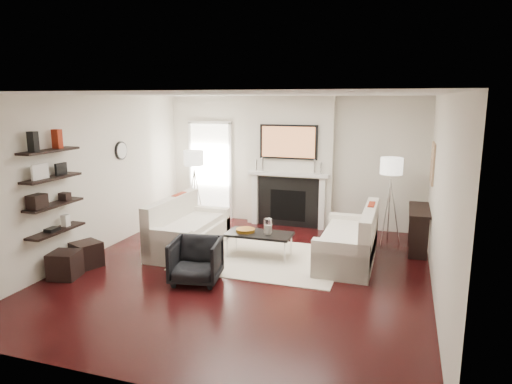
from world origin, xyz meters
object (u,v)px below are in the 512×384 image
(loveseat_left_base, at_px, (189,238))
(coffee_table, at_px, (259,234))
(loveseat_right_base, at_px, (347,250))
(lamp_left_shade, at_px, (194,158))
(lamp_right_shade, at_px, (392,166))
(armchair, at_px, (196,259))
(ottoman_near, at_px, (87,254))

(loveseat_left_base, distance_m, coffee_table, 1.31)
(loveseat_right_base, bearing_deg, lamp_left_shade, 160.20)
(lamp_left_shade, xyz_separation_m, lamp_right_shade, (3.90, 0.07, 0.00))
(armchair, distance_m, lamp_right_shade, 3.96)
(loveseat_right_base, xyz_separation_m, lamp_left_shade, (-3.31, 1.19, 1.24))
(armchair, xyz_separation_m, lamp_right_shade, (2.58, 2.79, 1.10))
(loveseat_left_base, distance_m, armchair, 1.49)
(loveseat_left_base, bearing_deg, ottoman_near, -133.58)
(loveseat_right_base, relative_size, coffee_table, 1.64)
(loveseat_right_base, xyz_separation_m, lamp_right_shade, (0.59, 1.26, 1.24))
(loveseat_right_base, distance_m, ottoman_near, 4.21)
(loveseat_right_base, bearing_deg, lamp_right_shade, 64.94)
(loveseat_left_base, bearing_deg, armchair, -59.89)
(lamp_right_shade, bearing_deg, loveseat_right_base, -115.06)
(ottoman_near, bearing_deg, lamp_left_shade, 77.04)
(armchair, height_order, ottoman_near, armchair)
(loveseat_right_base, height_order, coffee_table, same)
(coffee_table, distance_m, lamp_left_shade, 2.56)
(loveseat_right_base, relative_size, ottoman_near, 4.50)
(coffee_table, height_order, lamp_left_shade, lamp_left_shade)
(lamp_left_shade, xyz_separation_m, ottoman_near, (-0.62, -2.69, -1.25))
(loveseat_left_base, distance_m, lamp_right_shade, 3.86)
(lamp_right_shade, bearing_deg, loveseat_left_base, -155.58)
(coffee_table, bearing_deg, armchair, -112.68)
(loveseat_left_base, relative_size, lamp_left_shade, 4.50)
(loveseat_right_base, relative_size, lamp_right_shade, 4.50)
(loveseat_left_base, distance_m, ottoman_near, 1.73)
(coffee_table, distance_m, ottoman_near, 2.81)
(coffee_table, height_order, ottoman_near, coffee_table)
(loveseat_left_base, xyz_separation_m, lamp_right_shade, (3.32, 1.51, 1.24))
(loveseat_left_base, distance_m, lamp_left_shade, 1.98)
(coffee_table, xyz_separation_m, armchair, (-0.55, -1.32, -0.05))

